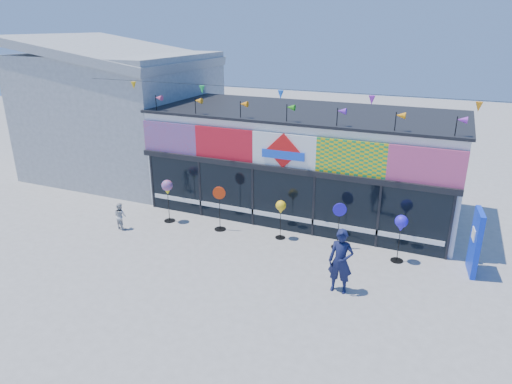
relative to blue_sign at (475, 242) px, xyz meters
The scene contains 11 objects.
ground 7.18m from the blue_sign, 156.72° to the right, with size 80.00×80.00×0.00m, color gray.
kite_shop 7.31m from the blue_sign, 154.38° to the left, with size 16.00×5.70×5.31m.
neighbour_building 17.19m from the blue_sign, 165.78° to the left, with size 8.18×7.20×6.87m.
blue_sign is the anchor object (origin of this frame).
spinner_0 10.90m from the blue_sign, behind, with size 0.43×0.43×1.71m.
spinner_1 8.69m from the blue_sign, behind, with size 0.48×0.44×1.72m.
spinner_2 6.34m from the blue_sign, behind, with size 0.37×0.37×1.46m.
spinner_3 4.25m from the blue_sign, behind, with size 0.45×0.42×1.66m.
spinner_4 2.23m from the blue_sign, behind, with size 0.41×0.41×1.63m.
adult_man 4.45m from the blue_sign, 142.56° to the right, with size 0.71×0.47×1.94m, color #13183C.
child 12.32m from the blue_sign, behind, with size 0.50×0.29×1.03m, color #BDBDBD.
Camera 1 is at (5.37, -11.41, 7.33)m, focal length 32.00 mm.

